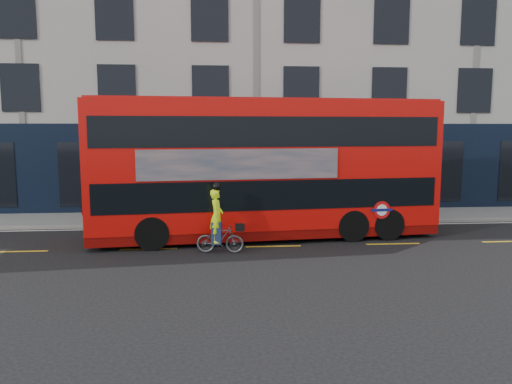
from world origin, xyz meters
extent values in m
plane|color=black|center=(0.00, 0.00, 0.00)|extent=(120.00, 120.00, 0.00)
cube|color=slate|center=(0.00, 6.50, 0.06)|extent=(60.00, 3.00, 0.12)
cube|color=gray|center=(0.00, 5.00, 0.07)|extent=(60.00, 0.12, 0.13)
cube|color=#ACA9A2|center=(0.00, 13.00, 7.50)|extent=(50.00, 10.00, 15.00)
cube|color=black|center=(0.00, 7.98, 2.00)|extent=(50.00, 0.08, 4.00)
cube|color=silver|center=(0.00, 4.70, 0.00)|extent=(58.00, 0.10, 0.01)
cube|color=red|center=(-0.13, 2.93, 2.60)|extent=(12.01, 3.83, 4.24)
cube|color=#670604|center=(-0.13, 2.93, 0.32)|extent=(12.00, 3.78, 0.32)
cube|color=black|center=(-0.13, 2.93, 1.66)|extent=(11.54, 3.82, 0.97)
cube|color=black|center=(-0.13, 2.93, 3.70)|extent=(11.54, 3.82, 0.97)
cube|color=#AA0F0B|center=(-0.13, 2.93, 4.74)|extent=(11.76, 3.70, 0.09)
cube|color=black|center=(5.76, 3.52, 1.66)|extent=(0.28, 2.41, 0.97)
cube|color=black|center=(5.76, 3.52, 3.70)|extent=(0.28, 2.41, 0.97)
cube|color=black|center=(-6.03, 2.35, 1.66)|extent=(0.28, 2.41, 0.97)
cube|color=#A47A71|center=(-1.07, 1.46, 2.68)|extent=(6.41, 0.67, 0.97)
cylinder|color=red|center=(3.74, 1.94, 1.07)|extent=(0.60, 0.08, 0.60)
cylinder|color=white|center=(3.74, 1.93, 1.07)|extent=(0.39, 0.06, 0.39)
cube|color=#0C1459|center=(3.74, 1.93, 1.07)|extent=(0.75, 0.09, 0.10)
cylinder|color=black|center=(3.92, 3.33, 0.54)|extent=(1.34, 2.82, 1.07)
cylinder|color=black|center=(2.64, 3.21, 0.54)|extent=(1.34, 2.82, 1.07)
cylinder|color=black|center=(-3.98, 2.55, 0.54)|extent=(1.34, 2.82, 1.07)
imported|color=#474A4D|center=(-1.73, 0.80, 0.44)|extent=(1.50, 0.61, 0.88)
imported|color=#C0E912|center=(-1.83, 0.81, 1.16)|extent=(0.47, 0.64, 1.64)
cube|color=black|center=(-1.12, 0.72, 0.81)|extent=(0.30, 0.25, 0.21)
cube|color=#1C274B|center=(-1.83, 0.81, 0.63)|extent=(0.34, 0.41, 0.68)
sphere|color=black|center=(-1.83, 0.81, 2.05)|extent=(0.25, 0.25, 0.25)
camera|label=1|loc=(-1.91, -14.22, 3.85)|focal=35.00mm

